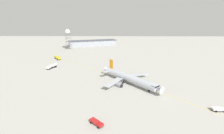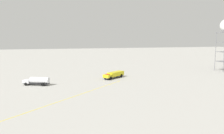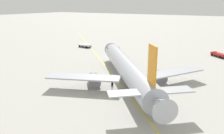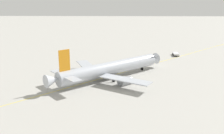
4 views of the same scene
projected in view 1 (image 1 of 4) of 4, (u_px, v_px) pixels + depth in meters
ground_plane at (129, 81)px, 91.00m from camera, size 600.00×600.00×0.00m
airliner_main at (129, 78)px, 86.98m from camera, size 34.71×31.41×11.42m
fuel_tanker_truck at (52, 66)px, 116.17m from camera, size 9.34×5.74×2.87m
ops_pickup_truck at (96, 122)px, 52.26m from camera, size 5.19×5.44×1.41m
pushback_tug_truck at (219, 109)px, 60.28m from camera, size 2.68×5.38×1.30m
fire_tender_truck at (57, 58)px, 144.41m from camera, size 10.13×8.81×2.50m
radar_tower at (68, 33)px, 194.19m from camera, size 6.73×6.73×24.98m
terminal_shed at (93, 43)px, 228.86m from camera, size 41.11×71.82×7.69m
taxiway_centreline at (137, 85)px, 85.60m from camera, size 123.07×121.94×0.01m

